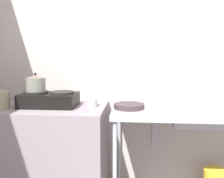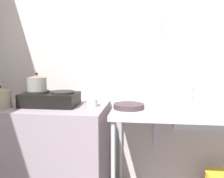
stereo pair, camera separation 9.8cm
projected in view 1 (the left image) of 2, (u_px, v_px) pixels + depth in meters
name	position (u px, v px, depth m)	size (l,w,h in m)	color
wall_back	(175.00, 60.00, 2.54)	(4.45, 0.10, 2.53)	beige
wall_metal_strip	(157.00, 47.00, 2.49)	(0.05, 0.01, 2.03)	#B7B8C3
counter_concrete	(47.00, 151.00, 2.37)	(1.10, 0.68, 0.85)	gray
counter_sink	(203.00, 116.00, 2.21)	(1.57, 0.68, 0.85)	#B7B8C3
stove	(49.00, 99.00, 2.30)	(0.50, 0.32, 0.14)	black
pot_on_left_burner	(36.00, 83.00, 2.29)	(0.18, 0.18, 0.17)	slate
percolator	(92.00, 98.00, 2.28)	(0.10, 0.10, 0.16)	beige
sink_basin	(198.00, 117.00, 2.17)	(0.44, 0.34, 0.12)	#B7B8C3
faucet	(193.00, 91.00, 2.30)	(0.11, 0.07, 0.22)	#B7B8C3
frying_pan	(129.00, 106.00, 2.22)	(0.27, 0.27, 0.04)	#3C2F33
bottle_by_sink	(164.00, 97.00, 2.22)	(0.07, 0.07, 0.23)	white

